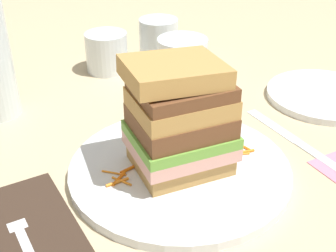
% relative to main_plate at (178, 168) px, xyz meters
% --- Properties ---
extents(ground_plane, '(3.00, 3.00, 0.00)m').
position_rel_main_plate_xyz_m(ground_plane, '(0.00, -0.00, -0.01)').
color(ground_plane, '#C6B289').
extents(main_plate, '(0.28, 0.28, 0.01)m').
position_rel_main_plate_xyz_m(main_plate, '(0.00, 0.00, 0.00)').
color(main_plate, white).
rests_on(main_plate, ground_plane).
extents(sandwich, '(0.13, 0.11, 0.14)m').
position_rel_main_plate_xyz_m(sandwich, '(-0.00, 0.00, 0.07)').
color(sandwich, tan).
rests_on(sandwich, main_plate).
extents(carrot_shred_0, '(0.02, 0.03, 0.00)m').
position_rel_main_plate_xyz_m(carrot_shred_0, '(-0.08, -0.01, 0.01)').
color(carrot_shred_0, orange).
rests_on(carrot_shred_0, main_plate).
extents(carrot_shred_1, '(0.03, 0.01, 0.00)m').
position_rel_main_plate_xyz_m(carrot_shred_1, '(-0.08, -0.00, 0.01)').
color(carrot_shred_1, orange).
rests_on(carrot_shred_1, main_plate).
extents(carrot_shred_2, '(0.02, 0.02, 0.00)m').
position_rel_main_plate_xyz_m(carrot_shred_2, '(-0.08, 0.00, 0.01)').
color(carrot_shred_2, orange).
rests_on(carrot_shred_2, main_plate).
extents(carrot_shred_3, '(0.02, 0.01, 0.00)m').
position_rel_main_plate_xyz_m(carrot_shred_3, '(-0.06, 0.02, 0.01)').
color(carrot_shred_3, orange).
rests_on(carrot_shred_3, main_plate).
extents(carrot_shred_4, '(0.03, 0.02, 0.00)m').
position_rel_main_plate_xyz_m(carrot_shred_4, '(-0.08, 0.02, 0.01)').
color(carrot_shred_4, orange).
rests_on(carrot_shred_4, main_plate).
extents(carrot_shred_5, '(0.02, 0.01, 0.00)m').
position_rel_main_plate_xyz_m(carrot_shred_5, '(0.07, 0.01, 0.01)').
color(carrot_shred_5, orange).
rests_on(carrot_shred_5, main_plate).
extents(carrot_shred_6, '(0.02, 0.01, 0.00)m').
position_rel_main_plate_xyz_m(carrot_shred_6, '(0.06, 0.01, 0.01)').
color(carrot_shred_6, orange).
rests_on(carrot_shred_6, main_plate).
extents(carrot_shred_7, '(0.03, 0.02, 0.00)m').
position_rel_main_plate_xyz_m(carrot_shred_7, '(0.09, -0.00, 0.01)').
color(carrot_shred_7, orange).
rests_on(carrot_shred_7, main_plate).
extents(carrot_shred_8, '(0.02, 0.01, 0.00)m').
position_rel_main_plate_xyz_m(carrot_shred_8, '(0.08, -0.01, 0.01)').
color(carrot_shred_8, orange).
rests_on(carrot_shred_8, main_plate).
extents(carrot_shred_9, '(0.01, 0.02, 0.00)m').
position_rel_main_plate_xyz_m(carrot_shred_9, '(0.09, 0.00, 0.01)').
color(carrot_shred_9, orange).
rests_on(carrot_shred_9, main_plate).
extents(carrot_shred_10, '(0.02, 0.01, 0.00)m').
position_rel_main_plate_xyz_m(carrot_shred_10, '(0.08, -0.02, 0.01)').
color(carrot_shred_10, orange).
rests_on(carrot_shred_10, main_plate).
extents(carrot_shred_11, '(0.02, 0.01, 0.00)m').
position_rel_main_plate_xyz_m(carrot_shred_11, '(0.07, 0.02, 0.01)').
color(carrot_shred_11, orange).
rests_on(carrot_shred_11, main_plate).
extents(carrot_shred_12, '(0.02, 0.01, 0.00)m').
position_rel_main_plate_xyz_m(carrot_shred_12, '(0.09, -0.02, 0.01)').
color(carrot_shred_12, orange).
rests_on(carrot_shred_12, main_plate).
extents(napkin_dark, '(0.13, 0.18, 0.00)m').
position_rel_main_plate_xyz_m(napkin_dark, '(-0.20, -0.02, -0.00)').
color(napkin_dark, '#38281E').
rests_on(napkin_dark, ground_plane).
extents(fork, '(0.03, 0.17, 0.00)m').
position_rel_main_plate_xyz_m(fork, '(-0.20, -0.04, -0.00)').
color(fork, silver).
rests_on(fork, napkin_dark).
extents(knife, '(0.03, 0.20, 0.00)m').
position_rel_main_plate_xyz_m(knife, '(0.18, -0.01, -0.00)').
color(knife, silver).
rests_on(knife, ground_plane).
extents(juice_glass, '(0.08, 0.08, 0.09)m').
position_rel_main_plate_xyz_m(juice_glass, '(0.11, 0.21, 0.03)').
color(juice_glass, white).
rests_on(juice_glass, ground_plane).
extents(empty_tumbler_0, '(0.07, 0.07, 0.09)m').
position_rel_main_plate_xyz_m(empty_tumbler_0, '(0.13, 0.33, 0.04)').
color(empty_tumbler_0, silver).
rests_on(empty_tumbler_0, ground_plane).
extents(empty_tumbler_1, '(0.08, 0.08, 0.07)m').
position_rel_main_plate_xyz_m(empty_tumbler_1, '(0.03, 0.34, 0.03)').
color(empty_tumbler_1, silver).
rests_on(empty_tumbler_1, ground_plane).
extents(side_plate, '(0.19, 0.19, 0.01)m').
position_rel_main_plate_xyz_m(side_plate, '(0.31, 0.08, -0.00)').
color(side_plate, white).
rests_on(side_plate, ground_plane).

